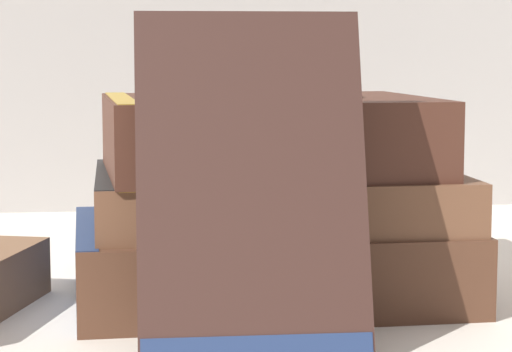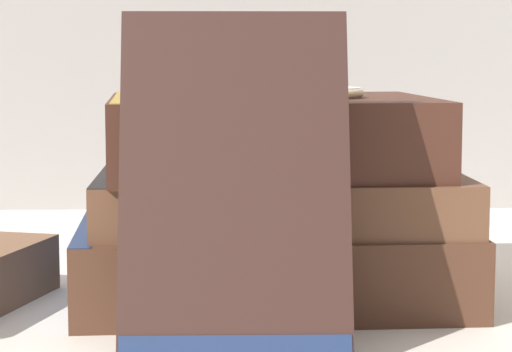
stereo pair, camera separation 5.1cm
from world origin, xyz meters
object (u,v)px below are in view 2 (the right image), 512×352
object	(u,v)px
book_flat_bottom	(262,260)
book_leaning_front	(235,195)
pocket_watch	(312,92)
book_flat_middle	(270,196)
book_flat_top	(265,135)

from	to	relation	value
book_flat_bottom	book_leaning_front	xyz separation A→B (m)	(-0.02, -0.12, 0.06)
pocket_watch	book_flat_bottom	bearing A→B (deg)	170.72
book_flat_bottom	pocket_watch	world-z (taller)	pocket_watch
pocket_watch	book_leaning_front	bearing A→B (deg)	-112.47
book_leaning_front	pocket_watch	size ratio (longest dim) A/B	2.64
book_flat_middle	book_leaning_front	bearing A→B (deg)	-101.69
book_flat_bottom	book_flat_middle	bearing A→B (deg)	41.10
book_flat_middle	book_flat_top	xyz separation A→B (m)	(-0.00, -0.00, 0.04)
book_flat_middle	book_leaning_front	world-z (taller)	book_leaning_front
book_leaning_front	pocket_watch	distance (m)	0.13
book_flat_top	book_flat_middle	bearing A→B (deg)	53.76
book_flat_bottom	book_leaning_front	world-z (taller)	book_leaning_front
book_flat_top	pocket_watch	xyz separation A→B (m)	(0.03, -0.01, 0.03)
book_leaning_front	book_flat_bottom	bearing A→B (deg)	81.94
book_leaning_front	pocket_watch	bearing A→B (deg)	67.53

